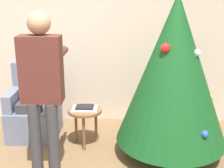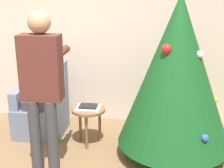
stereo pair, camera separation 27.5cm
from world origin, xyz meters
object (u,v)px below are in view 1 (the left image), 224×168
(armchair, at_px, (35,110))
(person_standing, at_px, (42,82))
(side_stool, at_px, (85,115))
(person_seated, at_px, (33,88))
(christmas_tree, at_px, (174,70))

(armchair, bearing_deg, person_standing, -67.86)
(side_stool, bearing_deg, person_seated, 161.42)
(person_seated, relative_size, person_standing, 0.72)
(christmas_tree, bearing_deg, side_stool, 170.23)
(christmas_tree, bearing_deg, armchair, 165.81)
(christmas_tree, xyz_separation_m, person_seated, (-1.74, 0.42, -0.37))
(christmas_tree, relative_size, person_seated, 1.53)
(person_seated, distance_m, person_standing, 1.04)
(armchair, bearing_deg, christmas_tree, -14.19)
(christmas_tree, relative_size, person_standing, 1.10)
(person_standing, bearing_deg, armchair, 112.14)
(person_standing, bearing_deg, person_seated, 112.68)
(christmas_tree, distance_m, person_seated, 1.83)
(armchair, height_order, side_stool, armchair)
(person_seated, distance_m, side_stool, 0.79)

